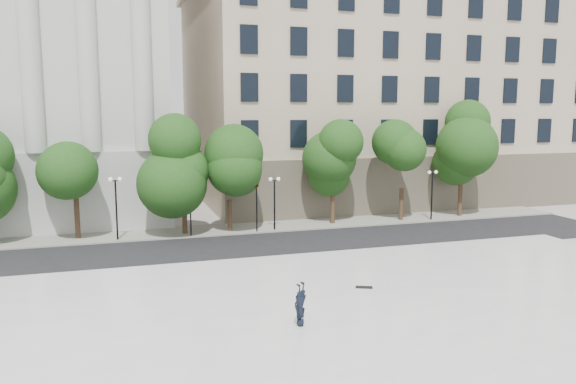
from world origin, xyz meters
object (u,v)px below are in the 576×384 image
(traffic_light_west, at_px, (190,186))
(person_lying, at_px, (300,320))
(traffic_light_east, at_px, (257,183))
(skateboard, at_px, (364,287))

(traffic_light_west, xyz_separation_m, person_lying, (1.80, -19.14, -3.00))
(person_lying, bearing_deg, traffic_light_east, 43.53)
(person_lying, xyz_separation_m, skateboard, (4.45, 3.65, -0.20))
(traffic_light_east, xyz_separation_m, skateboard, (1.44, -15.49, -3.20))
(traffic_light_west, distance_m, traffic_light_east, 4.81)
(skateboard, bearing_deg, traffic_light_west, 135.89)
(traffic_light_west, bearing_deg, person_lying, -84.63)
(traffic_light_east, distance_m, skateboard, 15.88)
(traffic_light_west, bearing_deg, skateboard, -68.03)
(traffic_light_east, xyz_separation_m, person_lying, (-3.01, -19.14, -3.00))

